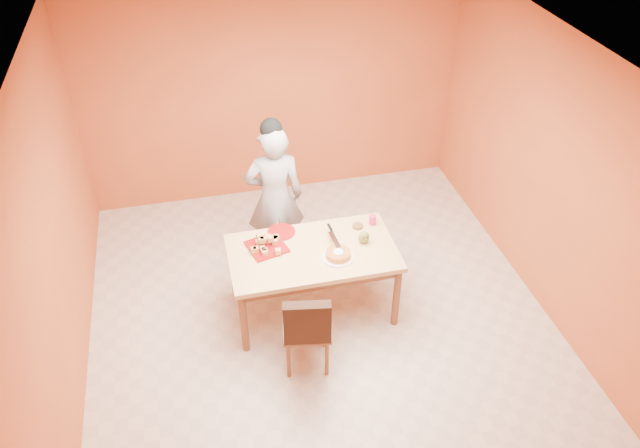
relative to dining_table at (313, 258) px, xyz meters
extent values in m
plane|color=beige|center=(0.04, -0.23, -0.67)|extent=(5.00, 5.00, 0.00)
plane|color=silver|center=(0.04, -0.23, 2.03)|extent=(5.00, 5.00, 0.00)
plane|color=#C85B2E|center=(0.04, 2.27, 0.68)|extent=(4.50, 0.00, 4.50)
plane|color=#C85B2E|center=(-2.21, -0.23, 0.68)|extent=(0.00, 5.00, 5.00)
plane|color=#C85B2E|center=(2.29, -0.23, 0.68)|extent=(0.00, 5.00, 5.00)
cube|color=tan|center=(0.00, 0.00, 0.07)|extent=(1.60, 0.90, 0.05)
cube|color=brown|center=(0.00, 0.00, -0.01)|extent=(1.48, 0.78, 0.10)
cylinder|color=brown|center=(-0.74, -0.39, -0.31)|extent=(0.07, 0.07, 0.71)
cylinder|color=brown|center=(-0.74, 0.39, -0.31)|extent=(0.07, 0.07, 0.71)
cylinder|color=brown|center=(0.74, -0.39, -0.31)|extent=(0.07, 0.07, 0.71)
cylinder|color=brown|center=(0.74, 0.39, -0.31)|extent=(0.07, 0.07, 0.71)
imported|color=gray|center=(-0.21, 0.84, 0.17)|extent=(0.63, 0.43, 1.68)
cube|color=maroon|center=(-0.41, 0.15, 0.10)|extent=(0.42, 0.42, 0.02)
cylinder|color=maroon|center=(-0.23, 0.35, 0.10)|extent=(0.35, 0.35, 0.02)
cylinder|color=silver|center=(0.21, -0.15, 0.10)|extent=(0.34, 0.34, 0.01)
cylinder|color=#C37C32|center=(0.21, -0.15, 0.13)|extent=(0.27, 0.27, 0.05)
cube|color=silver|center=(0.22, 0.03, 0.17)|extent=(0.07, 0.26, 0.01)
ellipsoid|color=olive|center=(0.51, 0.00, 0.16)|extent=(0.13, 0.11, 0.14)
cylinder|color=#CF1F66|center=(0.68, 0.27, 0.14)|extent=(0.09, 0.09, 0.10)
cylinder|color=#3E2811|center=(0.52, 0.26, 0.11)|extent=(0.11, 0.11, 0.03)
camera|label=1|loc=(-0.99, -4.47, 3.88)|focal=35.00mm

